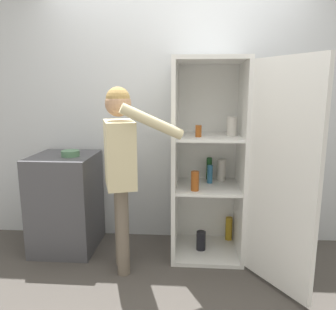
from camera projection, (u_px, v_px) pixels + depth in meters
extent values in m
plane|color=#4C4742|center=(169.00, 288.00, 2.57)|extent=(12.00, 12.00, 0.00)
cube|color=silver|center=(176.00, 116.00, 3.28)|extent=(7.00, 0.06, 2.55)
cube|color=white|center=(206.00, 250.00, 3.15)|extent=(0.64, 0.61, 0.04)
cube|color=white|center=(211.00, 60.00, 2.81)|extent=(0.64, 0.61, 0.04)
cube|color=white|center=(207.00, 154.00, 3.26)|extent=(0.64, 0.03, 1.73)
cube|color=white|center=(175.00, 160.00, 3.00)|extent=(0.04, 0.61, 1.73)
cube|color=white|center=(242.00, 161.00, 2.96)|extent=(0.03, 0.61, 1.73)
cube|color=white|center=(207.00, 187.00, 3.03)|extent=(0.57, 0.54, 0.02)
cube|color=white|center=(209.00, 137.00, 2.94)|extent=(0.57, 0.54, 0.02)
cube|color=white|center=(282.00, 178.00, 2.39)|extent=(0.39, 0.56, 1.73)
cylinder|color=beige|center=(232.00, 126.00, 2.90)|extent=(0.09, 0.09, 0.17)
cylinder|color=teal|center=(210.00, 174.00, 3.09)|extent=(0.05, 0.05, 0.17)
cylinder|color=beige|center=(221.00, 170.00, 3.17)|extent=(0.09, 0.09, 0.21)
cylinder|color=#1E5123|center=(209.00, 169.00, 3.22)|extent=(0.05, 0.05, 0.22)
cylinder|color=#9E4C19|center=(195.00, 181.00, 2.86)|extent=(0.07, 0.07, 0.17)
cylinder|color=#B78C1E|center=(229.00, 228.00, 3.31)|extent=(0.07, 0.07, 0.23)
cylinder|color=#9E4C19|center=(198.00, 131.00, 2.84)|extent=(0.05, 0.05, 0.10)
cylinder|color=black|center=(201.00, 241.00, 3.10)|extent=(0.09, 0.09, 0.18)
cylinder|color=#726656|center=(121.00, 224.00, 2.86)|extent=(0.10, 0.10, 0.75)
cylinder|color=#726656|center=(123.00, 232.00, 2.70)|extent=(0.10, 0.10, 0.75)
cube|color=beige|center=(120.00, 154.00, 2.65)|extent=(0.34, 0.45, 0.53)
sphere|color=tan|center=(118.00, 104.00, 2.57)|extent=(0.21, 0.21, 0.21)
sphere|color=#AD894C|center=(118.00, 99.00, 2.57)|extent=(0.19, 0.19, 0.19)
cylinder|color=beige|center=(117.00, 152.00, 2.87)|extent=(0.08, 0.08, 0.50)
cylinder|color=beige|center=(152.00, 122.00, 2.44)|extent=(0.49, 0.23, 0.29)
cube|color=#4C4C51|center=(66.00, 202.00, 3.16)|extent=(0.57, 0.61, 0.93)
cylinder|color=#517F5B|center=(70.00, 153.00, 3.01)|extent=(0.17, 0.17, 0.05)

